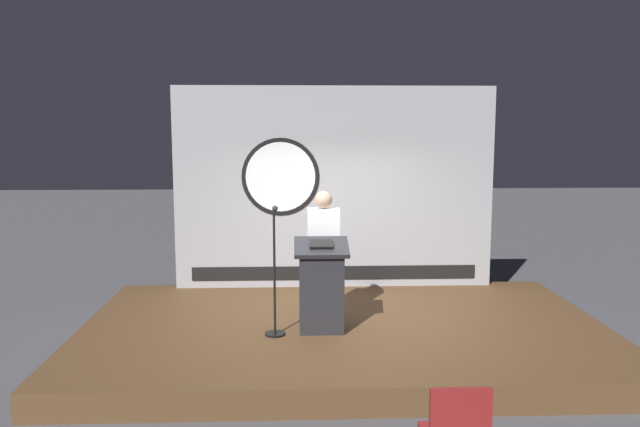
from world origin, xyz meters
TOP-DOWN VIEW (x-y plane):
  - ground_plane at (0.00, 0.00)m, footprint 40.00×40.00m
  - stage_platform at (0.00, 0.00)m, footprint 6.40×4.00m
  - banner_display at (-0.02, 1.85)m, footprint 4.76×0.12m
  - podium at (-0.29, -0.27)m, footprint 0.64×0.49m
  - speaker_person at (-0.24, 0.21)m, footprint 0.40×0.26m
  - microphone_stand at (-0.83, -0.36)m, footprint 0.24×0.60m

SIDE VIEW (x-z plane):
  - ground_plane at x=0.00m, z-range 0.00..0.00m
  - stage_platform at x=0.00m, z-range 0.00..0.30m
  - podium at x=-0.29m, z-range 0.28..1.38m
  - microphone_stand at x=-0.83m, z-range 0.09..1.57m
  - speaker_person at x=-0.24m, z-range 0.32..1.94m
  - banner_display at x=-0.02m, z-range 0.29..3.30m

